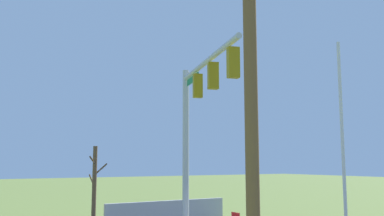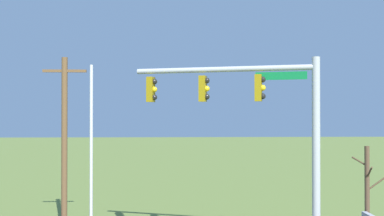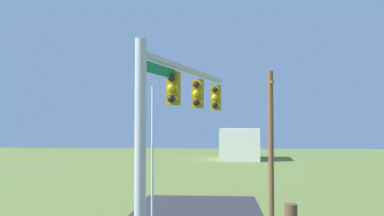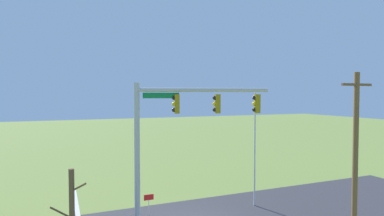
% 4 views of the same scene
% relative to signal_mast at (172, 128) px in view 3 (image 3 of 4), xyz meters
% --- Properties ---
extents(signal_mast, '(6.50, 2.17, 7.46)m').
position_rel_signal_mast_xyz_m(signal_mast, '(0.00, 0.00, 0.00)').
color(signal_mast, '#B2B5BA').
rests_on(signal_mast, ground_plane).
extents(flagpole, '(0.10, 0.10, 7.04)m').
position_rel_signal_mast_xyz_m(flagpole, '(-5.75, -1.51, -1.75)').
color(flagpole, silver).
rests_on(flagpole, ground_plane).
extents(utility_pole, '(1.90, 0.26, 7.95)m').
position_rel_signal_mast_xyz_m(utility_pole, '(-7.96, 3.82, -1.13)').
color(utility_pole, brown).
rests_on(utility_pole, ground_plane).
extents(distant_building, '(8.98, 6.77, 4.84)m').
position_rel_signal_mast_xyz_m(distant_building, '(-52.19, 4.75, -2.85)').
color(distant_building, silver).
rests_on(distant_building, ground_plane).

